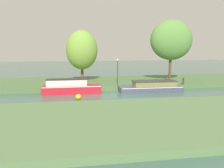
% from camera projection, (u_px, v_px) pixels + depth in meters
% --- Properties ---
extents(ground_plane, '(120.00, 120.00, 0.00)m').
position_uv_depth(ground_plane, '(113.00, 94.00, 23.46)').
color(ground_plane, '#3C5D50').
extents(riverbank_far, '(72.00, 10.00, 0.40)m').
position_uv_depth(riverbank_far, '(105.00, 82.00, 30.25)').
color(riverbank_far, '#4C6B3E').
rests_on(riverbank_far, ground_plane).
extents(riverbank_near, '(72.00, 10.00, 0.40)m').
position_uv_depth(riverbank_near, '(136.00, 120.00, 14.65)').
color(riverbank_near, '#567548').
rests_on(riverbank_near, ground_plane).
extents(slate_barge, '(6.91, 2.31, 1.16)m').
position_uv_depth(slate_barge, '(151.00, 87.00, 25.24)').
color(slate_barge, '#414758').
rests_on(slate_barge, ground_plane).
extents(red_narrowboat, '(6.06, 1.55, 1.55)m').
position_uv_depth(red_narrowboat, '(71.00, 87.00, 23.85)').
color(red_narrowboat, red).
rests_on(red_narrowboat, ground_plane).
extents(willow_tree_left, '(4.01, 3.65, 6.57)m').
position_uv_depth(willow_tree_left, '(82.00, 50.00, 29.24)').
color(willow_tree_left, brown).
rests_on(willow_tree_left, riverbank_far).
extents(willow_tree_centre, '(5.56, 3.32, 7.89)m').
position_uv_depth(willow_tree_centre, '(171.00, 40.00, 29.29)').
color(willow_tree_centre, brown).
rests_on(willow_tree_centre, riverbank_far).
extents(lamp_post, '(0.24, 0.24, 3.05)m').
position_uv_depth(lamp_post, '(117.00, 68.00, 27.15)').
color(lamp_post, '#333338').
rests_on(lamp_post, riverbank_far).
extents(mooring_post_near, '(0.20, 0.20, 0.83)m').
position_uv_depth(mooring_post_near, '(183.00, 81.00, 27.26)').
color(mooring_post_near, '#42341F').
rests_on(mooring_post_near, riverbank_far).
extents(mooring_post_far, '(0.18, 0.18, 0.75)m').
position_uv_depth(mooring_post_far, '(156.00, 82.00, 26.74)').
color(mooring_post_far, '#463127').
rests_on(mooring_post_far, riverbank_far).
extents(channel_buoy, '(0.50, 0.50, 0.50)m').
position_uv_depth(channel_buoy, '(78.00, 97.00, 21.17)').
color(channel_buoy, yellow).
rests_on(channel_buoy, ground_plane).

